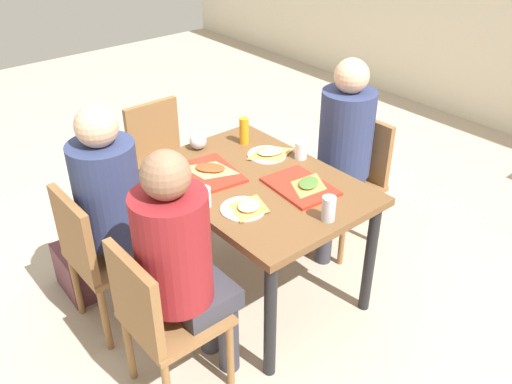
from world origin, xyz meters
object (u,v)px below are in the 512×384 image
Objects in this scene: chair_near_left at (97,252)px; plastic_cup_b at (204,197)px; condiment_bottle at (244,131)px; main_table at (256,195)px; pizza_slice_d at (249,206)px; pizza_slice_a at (210,169)px; chair_left_end at (162,156)px; tray_red_far at (300,186)px; tray_red_near at (211,173)px; foil_bundle at (198,141)px; person_in_red at (116,201)px; pizza_slice_b at (309,184)px; chair_near_right at (158,315)px; chair_far_side at (353,173)px; person_in_brown_jacket at (181,257)px; pizza_slice_c at (271,152)px; soda_can at (329,209)px; paper_plate_center at (267,155)px; paper_plate_near_edge at (243,209)px; person_far_side at (341,144)px; handbag at (76,271)px; plastic_cup_a at (301,150)px.

plastic_cup_b is (0.32, 0.45, 0.30)m from chair_near_left.
plastic_cup_b is 0.71m from condiment_bottle.
pizza_slice_d is at bearing -46.90° from main_table.
chair_left_end is at bearing 169.73° from pizza_slice_a.
chair_near_left is 1.08m from tray_red_far.
main_table is at bearing 35.37° from tray_red_near.
tray_red_far is at bearing 11.70° from foil_bundle.
person_in_red is 0.97m from pizza_slice_b.
person_in_red is (-0.58, 0.14, 0.25)m from chair_near_right.
chair_far_side is at bearing 106.87° from tray_red_far.
chair_far_side is 0.67× the size of person_in_brown_jacket.
chair_left_end is at bearing -162.82° from pizza_slice_c.
soda_can reaches higher than pizza_slice_a.
person_in_red is at bearing 90.00° from chair_near_left.
chair_near_left is 1.12m from pizza_slice_b.
paper_plate_center is 0.42m from pizza_slice_b.
plastic_cup_b and foil_bundle have the same top height.
chair_near_left and chair_left_end have the same top height.
chair_near_right is 3.34× the size of pizza_slice_c.
chair_left_end reaches higher than tray_red_far.
chair_left_end reaches higher than plastic_cup_b.
soda_can is at bearing -13.31° from condiment_bottle.
paper_plate_near_edge is at bearing -52.46° from main_table.
main_table is 0.67m from person_far_side.
pizza_slice_a is (-0.39, 0.09, 0.02)m from paper_plate_near_edge.
person_far_side reaches higher than soda_can.
pizza_slice_a is at bearing 58.00° from handbag.
person_far_side is 0.58m from condiment_bottle.
chair_near_right is at bearing -66.41° from pizza_slice_c.
paper_plate_center is at bearing 127.54° from paper_plate_near_edge.
condiment_bottle is (-0.21, -0.02, 0.06)m from pizza_slice_c.
plastic_cup_a is at bearing 105.59° from chair_near_right.
paper_plate_center is 2.20× the size of plastic_cup_a.
foil_bundle reaches higher than pizza_slice_b.
person_in_brown_jacket is at bearing -49.37° from plastic_cup_b.
person_far_side reaches higher than main_table.
tray_red_far is (0.50, 0.92, 0.26)m from chair_near_left.
handbag is at bearing -113.54° from person_far_side.
main_table is 0.32m from pizza_slice_c.
person_in_red reaches higher than handbag.
pizza_slice_c is 0.63m from plastic_cup_b.
chair_left_end is 0.67× the size of person_in_brown_jacket.
chair_near_right is 6.82× the size of soda_can.
person_in_brown_jacket is at bearing 90.00° from chair_near_right.
tray_red_far is 3.60× the size of plastic_cup_b.
soda_can is at bearing 36.26° from handbag.
paper_plate_center is (0.03, 0.37, -0.00)m from tray_red_near.
handbag is at bearing -177.45° from chair_near_left.
handbag is (-0.93, -0.16, -0.59)m from person_in_brown_jacket.
tray_red_far is at bearing -44.31° from plastic_cup_a.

